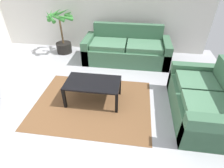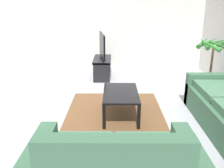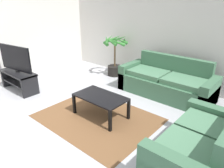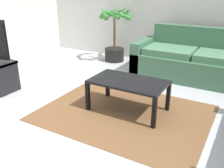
{
  "view_description": "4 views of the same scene",
  "coord_description": "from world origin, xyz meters",
  "px_view_note": "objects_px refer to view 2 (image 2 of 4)",
  "views": [
    {
      "loc": [
        1.06,
        -2.1,
        2.33
      ],
      "look_at": [
        0.69,
        0.55,
        0.42
      ],
      "focal_mm": 28.93,
      "sensor_mm": 36.0,
      "label": 1
    },
    {
      "loc": [
        4.28,
        0.42,
        1.87
      ],
      "look_at": [
        0.53,
        0.39,
        0.65
      ],
      "focal_mm": 39.79,
      "sensor_mm": 36.0,
      "label": 2
    },
    {
      "loc": [
        2.87,
        -2.06,
        2.18
      ],
      "look_at": [
        0.31,
        0.9,
        0.57
      ],
      "focal_mm": 33.63,
      "sensor_mm": 36.0,
      "label": 3
    },
    {
      "loc": [
        1.68,
        -2.29,
        1.64
      ],
      "look_at": [
        0.2,
        0.31,
        0.44
      ],
      "focal_mm": 40.42,
      "sensor_mm": 36.0,
      "label": 4
    }
  ],
  "objects_px": {
    "tv_stand": "(102,65)",
    "coffee_table": "(121,95)",
    "potted_palm": "(211,67)",
    "tv": "(102,45)"
  },
  "relations": [
    {
      "from": "tv",
      "to": "tv_stand",
      "type": "bearing_deg",
      "value": -81.87
    },
    {
      "from": "coffee_table",
      "to": "potted_palm",
      "type": "bearing_deg",
      "value": 123.41
    },
    {
      "from": "tv_stand",
      "to": "coffee_table",
      "type": "relative_size",
      "value": 1.09
    },
    {
      "from": "potted_palm",
      "to": "tv_stand",
      "type": "bearing_deg",
      "value": -114.34
    },
    {
      "from": "coffee_table",
      "to": "potted_palm",
      "type": "distance_m",
      "value": 2.41
    },
    {
      "from": "tv_stand",
      "to": "potted_palm",
      "type": "distance_m",
      "value": 2.68
    },
    {
      "from": "coffee_table",
      "to": "potted_palm",
      "type": "relative_size",
      "value": 0.84
    },
    {
      "from": "tv_stand",
      "to": "potted_palm",
      "type": "height_order",
      "value": "potted_palm"
    },
    {
      "from": "tv",
      "to": "potted_palm",
      "type": "height_order",
      "value": "potted_palm"
    },
    {
      "from": "tv",
      "to": "coffee_table",
      "type": "height_order",
      "value": "tv"
    }
  ]
}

